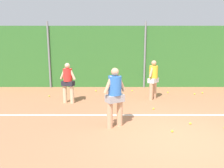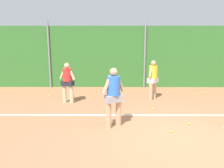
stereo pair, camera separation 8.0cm
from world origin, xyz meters
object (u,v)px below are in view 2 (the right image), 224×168
at_px(player_foreground_near, 114,94).
at_px(tennis_ball_1, 153,109).
at_px(tennis_ball_0, 189,124).
at_px(tennis_ball_6, 132,91).
at_px(tennis_ball_13, 168,92).
at_px(tennis_ball_3, 202,93).
at_px(tennis_ball_10, 171,131).
at_px(tennis_ball_4, 96,91).
at_px(tennis_ball_12, 110,105).
at_px(tennis_ball_9, 49,96).
at_px(tennis_ball_11, 195,94).
at_px(tennis_ball_8, 224,128).
at_px(player_midcourt, 67,81).
at_px(player_backcourt_far, 153,78).

xyz_separation_m(player_foreground_near, tennis_ball_1, (1.44, 1.60, -0.95)).
distance_m(tennis_ball_0, tennis_ball_1, 1.67).
bearing_deg(tennis_ball_6, tennis_ball_13, -12.63).
height_order(player_foreground_near, tennis_ball_3, player_foreground_near).
bearing_deg(tennis_ball_10, tennis_ball_0, 39.11).
height_order(tennis_ball_4, tennis_ball_6, same).
height_order(tennis_ball_10, tennis_ball_13, same).
bearing_deg(tennis_ball_3, tennis_ball_12, -155.68).
distance_m(tennis_ball_9, tennis_ball_11, 6.67).
xyz_separation_m(player_foreground_near, tennis_ball_3, (4.21, 4.04, -0.95)).
relative_size(tennis_ball_1, tennis_ball_8, 1.00).
distance_m(tennis_ball_1, tennis_ball_13, 2.78).
distance_m(tennis_ball_1, tennis_ball_10, 2.01).
relative_size(player_midcourt, tennis_ball_13, 24.45).
relative_size(player_backcourt_far, tennis_ball_3, 25.19).
distance_m(tennis_ball_1, tennis_ball_4, 3.68).
bearing_deg(tennis_ball_13, player_foreground_near, -122.11).
distance_m(player_midcourt, player_backcourt_far, 3.54).
xyz_separation_m(tennis_ball_11, tennis_ball_12, (-3.88, -1.73, 0.00)).
relative_size(player_midcourt, tennis_ball_12, 24.45).
xyz_separation_m(tennis_ball_8, tennis_ball_10, (-1.59, -0.26, 0.00)).
bearing_deg(tennis_ball_11, player_midcourt, -166.62).
xyz_separation_m(tennis_ball_4, tennis_ball_11, (4.63, -0.64, 0.00)).
distance_m(tennis_ball_4, tennis_ball_13, 3.48).
bearing_deg(tennis_ball_1, tennis_ball_6, 100.09).
relative_size(player_foreground_near, tennis_ball_13, 26.39).
bearing_deg(tennis_ball_3, player_midcourt, -165.55).
bearing_deg(tennis_ball_3, tennis_ball_8, -103.89).
bearing_deg(player_midcourt, tennis_ball_9, 153.44).
relative_size(player_foreground_near, tennis_ball_8, 26.39).
xyz_separation_m(tennis_ball_3, tennis_ball_4, (-5.08, 0.42, 0.00)).
bearing_deg(player_midcourt, tennis_ball_0, -13.93).
xyz_separation_m(tennis_ball_12, tennis_ball_13, (2.71, 2.04, 0.00)).
distance_m(player_backcourt_far, tennis_ball_0, 3.08).
relative_size(tennis_ball_6, tennis_ball_10, 1.00).
distance_m(player_midcourt, tennis_ball_11, 5.81).
bearing_deg(tennis_ball_12, tennis_ball_11, 24.03).
xyz_separation_m(player_midcourt, tennis_ball_3, (6.04, 1.56, -0.87)).
relative_size(player_foreground_near, tennis_ball_11, 26.39).
relative_size(player_midcourt, tennis_ball_6, 24.45).
height_order(player_midcourt, tennis_ball_12, player_midcourt).
bearing_deg(tennis_ball_13, tennis_ball_4, 174.59).
height_order(player_midcourt, tennis_ball_11, player_midcourt).
xyz_separation_m(tennis_ball_3, tennis_ball_9, (-7.10, -0.60, 0.00)).
bearing_deg(player_foreground_near, tennis_ball_9, -80.66).
bearing_deg(player_foreground_near, player_midcourt, -84.31).
bearing_deg(player_foreground_near, tennis_ball_4, -109.60).
xyz_separation_m(player_foreground_near, tennis_ball_12, (-0.12, 2.09, -0.95)).
xyz_separation_m(player_midcourt, tennis_ball_9, (-1.06, 0.96, -0.87)).
xyz_separation_m(tennis_ball_1, tennis_ball_4, (-2.31, 2.86, 0.00)).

